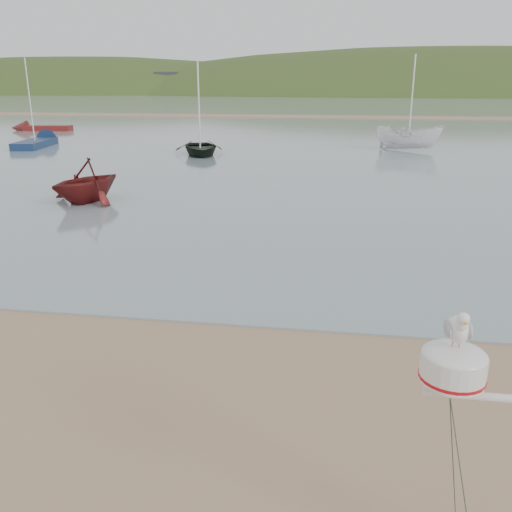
# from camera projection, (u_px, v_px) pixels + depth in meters

# --- Properties ---
(ground) EXTENTS (560.00, 560.00, 0.00)m
(ground) POSITION_uv_depth(u_px,v_px,m) (107.00, 452.00, 7.05)
(ground) COLOR #8C6B51
(ground) RESTS_ON ground
(water) EXTENTS (560.00, 256.00, 0.04)m
(water) POSITION_uv_depth(u_px,v_px,m) (333.00, 101.00, 131.11)
(water) COLOR gray
(water) RESTS_ON ground
(sandbar) EXTENTS (560.00, 7.00, 0.07)m
(sandbar) POSITION_uv_depth(u_px,v_px,m) (323.00, 117.00, 72.82)
(sandbar) COLOR #8C6B51
(sandbar) RESTS_ON water
(hill_ridge) EXTENTS (620.00, 180.00, 80.00)m
(hill_ridge) POSITION_uv_depth(u_px,v_px,m) (380.00, 141.00, 231.22)
(hill_ridge) COLOR #2B3D19
(hill_ridge) RESTS_ON ground
(far_cottages) EXTENTS (294.40, 6.30, 8.00)m
(far_cottages) POSITION_uv_depth(u_px,v_px,m) (347.00, 83.00, 189.60)
(far_cottages) COLOR silver
(far_cottages) RESTS_ON ground
(boat_dark) EXTENTS (3.30, 1.88, 4.44)m
(boat_dark) POSITION_uv_depth(u_px,v_px,m) (199.00, 120.00, 34.63)
(boat_dark) COLOR black
(boat_dark) RESTS_ON water
(boat_red) EXTENTS (3.26, 2.64, 3.27)m
(boat_red) POSITION_uv_depth(u_px,v_px,m) (84.00, 161.00, 21.02)
(boat_red) COLOR maroon
(boat_red) RESTS_ON water
(boat_white) EXTENTS (2.20, 2.17, 4.55)m
(boat_white) POSITION_uv_depth(u_px,v_px,m) (410.00, 117.00, 36.96)
(boat_white) COLOR white
(boat_white) RESTS_ON water
(sailboat_blue_near) EXTENTS (2.77, 6.95, 6.74)m
(sailboat_blue_near) POSITION_uv_depth(u_px,v_px,m) (44.00, 141.00, 41.17)
(sailboat_blue_near) COLOR #15284C
(sailboat_blue_near) RESTS_ON ground
(dinghy_red_far) EXTENTS (6.03, 2.17, 1.44)m
(dinghy_red_far) POSITION_uv_depth(u_px,v_px,m) (33.00, 128.00, 52.80)
(dinghy_red_far) COLOR maroon
(dinghy_red_far) RESTS_ON ground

